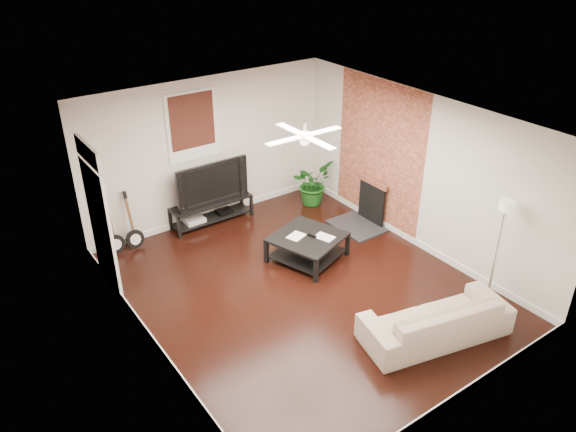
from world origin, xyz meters
The scene contains 14 objects.
room centered at (0.00, 0.00, 1.40)m, with size 5.01×6.01×2.81m.
brick_accent centered at (2.49, 1.00, 1.40)m, with size 0.02×2.20×2.80m, color brown.
fireplace centered at (2.20, 1.00, 0.46)m, with size 0.80×1.10×0.92m, color black.
window_back centered at (-0.30, 2.97, 1.95)m, with size 1.00×0.06×1.30m, color black.
door_left centered at (-2.46, 1.90, 1.25)m, with size 0.08×1.00×2.50m, color white.
tv_stand centered at (-0.13, 2.78, 0.23)m, with size 1.62×0.43×0.45m, color black.
tv centered at (-0.13, 2.80, 0.87)m, with size 1.46×0.19×0.84m, color black.
coffee_table centered at (0.60, 0.66, 0.23)m, with size 1.08×1.08×0.45m, color black.
sofa centered at (0.84, -2.01, 0.31)m, with size 2.13×0.83×0.62m, color #C4AC93.
floor_lamp centered at (2.19, -1.91, 0.87)m, with size 0.29×0.29×1.74m, color silver, non-canonical shape.
potted_plant centered at (1.97, 2.32, 0.45)m, with size 0.81×0.70×0.90m, color #185418.
guitar_left centered at (-2.07, 2.75, 0.54)m, with size 0.34×0.24×1.09m, color black, non-canonical shape.
guitar_right centered at (-1.72, 2.72, 0.54)m, with size 0.34×0.24×1.09m, color black, non-canonical shape.
ceiling_fan centered at (0.00, 0.00, 2.60)m, with size 1.24×1.24×0.32m, color white, non-canonical shape.
Camera 1 is at (-4.43, -5.87, 5.32)m, focal length 34.77 mm.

